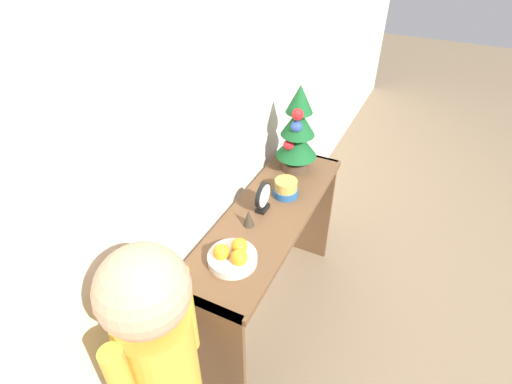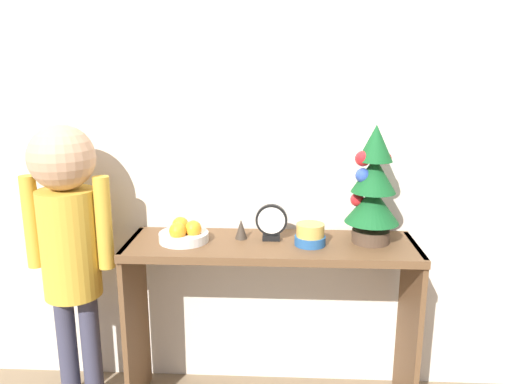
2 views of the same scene
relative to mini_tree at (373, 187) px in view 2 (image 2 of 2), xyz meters
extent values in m
cube|color=beige|center=(-0.38, 0.19, 0.31)|extent=(7.00, 0.05, 2.50)
cube|color=brown|center=(-0.38, -0.03, -0.23)|extent=(1.12, 0.34, 0.03)
cube|color=brown|center=(-0.93, -0.03, -0.58)|extent=(0.02, 0.31, 0.72)
cube|color=brown|center=(0.17, -0.03, -0.58)|extent=(0.02, 0.31, 0.72)
cylinder|color=#4C3828|center=(0.00, 0.00, -0.19)|extent=(0.14, 0.14, 0.05)
cylinder|color=brown|center=(0.00, 0.00, -0.15)|extent=(0.02, 0.02, 0.04)
cone|color=#145123|center=(0.00, 0.00, -0.07)|extent=(0.21, 0.21, 0.14)
cone|color=#145123|center=(0.00, 0.00, 0.05)|extent=(0.17, 0.17, 0.14)
cone|color=#145123|center=(0.00, 0.00, 0.17)|extent=(0.13, 0.13, 0.14)
sphere|color=red|center=(0.04, 0.00, 0.11)|extent=(0.05, 0.05, 0.05)
sphere|color=#2D4CA8|center=(-0.04, -0.01, 0.05)|extent=(0.06, 0.06, 0.06)
sphere|color=red|center=(-0.05, 0.02, -0.06)|extent=(0.05, 0.05, 0.05)
sphere|color=red|center=(-0.05, -0.01, 0.11)|extent=(0.06, 0.06, 0.06)
cylinder|color=silver|center=(-0.72, -0.03, -0.20)|extent=(0.19, 0.19, 0.04)
sphere|color=orange|center=(-0.68, -0.03, -0.17)|extent=(0.07, 0.07, 0.07)
sphere|color=orange|center=(-0.74, 0.01, -0.17)|extent=(0.07, 0.07, 0.07)
sphere|color=orange|center=(-0.74, -0.06, -0.17)|extent=(0.07, 0.07, 0.07)
cylinder|color=#235189|center=(-0.23, -0.04, -0.20)|extent=(0.12, 0.12, 0.04)
cylinder|color=gold|center=(-0.23, -0.04, -0.16)|extent=(0.11, 0.11, 0.05)
cube|color=black|center=(-0.38, 0.01, -0.21)|extent=(0.07, 0.04, 0.02)
cylinder|color=black|center=(-0.38, 0.01, -0.14)|extent=(0.12, 0.02, 0.12)
cylinder|color=white|center=(-0.38, 0.00, -0.14)|extent=(0.11, 0.00, 0.11)
cone|color=#382D23|center=(-0.50, 0.02, -0.18)|extent=(0.05, 0.05, 0.08)
cylinder|color=#38384C|center=(-1.23, -0.03, -0.70)|extent=(0.08, 0.08, 0.48)
cylinder|color=#38384C|center=(-1.13, -0.03, -0.70)|extent=(0.08, 0.08, 0.48)
cylinder|color=gold|center=(-1.18, -0.03, -0.24)|extent=(0.23, 0.23, 0.44)
sphere|color=tan|center=(-1.18, -0.03, 0.11)|extent=(0.25, 0.25, 0.25)
cylinder|color=gold|center=(-1.32, -0.03, -0.15)|extent=(0.06, 0.06, 0.37)
cylinder|color=gold|center=(-1.04, -0.03, -0.15)|extent=(0.06, 0.06, 0.37)
camera|label=1|loc=(-1.66, -0.58, 0.92)|focal=28.00mm
camera|label=2|loc=(-0.35, -1.85, 0.43)|focal=35.00mm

